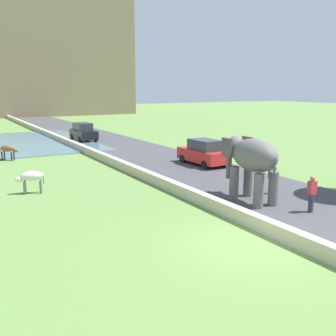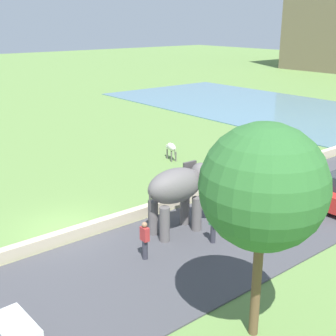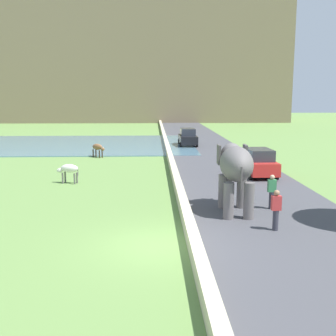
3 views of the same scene
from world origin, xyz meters
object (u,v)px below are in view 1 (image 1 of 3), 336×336
person_beside_elephant (272,178)px  elephant (251,159)px  cow_white (31,177)px  car_black (83,132)px  car_red (203,152)px  person_trailing (312,194)px  cow_brown (8,149)px

person_beside_elephant → elephant: bearing=-168.2°
elephant → cow_white: elephant is taller
person_beside_elephant → cow_white: size_ratio=1.15×
car_black → car_red: 16.77m
car_red → person_trailing: bearing=-100.8°
elephant → person_beside_elephant: size_ratio=2.14×
elephant → car_black: size_ratio=0.87×
cow_brown → person_trailing: bearing=-64.7°
person_beside_elephant → car_black: (-1.76, 24.37, 0.03)m
elephant → cow_white: size_ratio=2.45×
person_trailing → cow_white: (-9.62, 9.21, -0.04)m
person_beside_elephant → car_red: (1.39, 7.91, 0.03)m
person_beside_elephant → car_black: car_black is taller
car_red → cow_white: size_ratio=2.84×
cow_white → cow_brown: bearing=87.9°
elephant → car_red: elephant is taller
elephant → car_red: bearing=69.2°
person_trailing → cow_white: person_trailing is taller
car_red → cow_white: car_red is taller
elephant → car_black: 24.77m
elephant → cow_white: 10.85m
person_beside_elephant → car_red: 8.03m
elephant → car_black: bearing=90.0°
person_trailing → car_black: car_black is taller
elephant → cow_brown: elephant is taller
car_red → cow_white: (-11.70, -1.71, -0.06)m
car_black → cow_white: size_ratio=2.83×
car_black → cow_brown: bearing=-136.3°
cow_white → elephant: bearing=-37.5°
cow_brown → cow_white: bearing=-92.1°
person_beside_elephant → person_trailing: 3.09m
person_beside_elephant → cow_brown: size_ratio=1.29×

